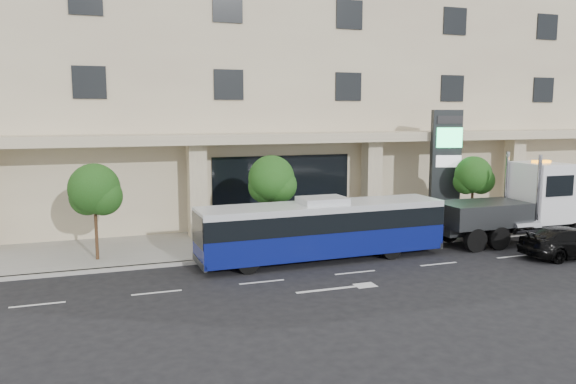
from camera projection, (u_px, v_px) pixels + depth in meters
name	position (u px, v px, depth m)	size (l,w,h in m)	color
ground	(340.00, 263.00, 24.46)	(120.00, 120.00, 0.00)	black
sidewalk	(300.00, 238.00, 29.13)	(120.00, 6.00, 0.15)	gray
curb	(322.00, 251.00, 26.32)	(120.00, 0.30, 0.15)	gray
convention_center	(247.00, 61.00, 37.50)	(60.00, 17.60, 20.00)	tan
tree_left	(95.00, 192.00, 24.16)	(2.27, 2.20, 4.22)	#422B19
tree_mid	(272.00, 182.00, 26.73)	(2.28, 2.20, 4.38)	#422B19
tree_right	(474.00, 177.00, 30.48)	(2.10, 2.00, 4.04)	#422B19
city_bus	(322.00, 228.00, 24.87)	(11.24, 2.64, 2.83)	black
tow_truck	(525.00, 205.00, 28.46)	(9.90, 2.57, 4.52)	#2D3033
black_sedan	(570.00, 242.00, 25.44)	(1.94, 4.77, 1.38)	black
signage_pylon	(445.00, 168.00, 31.44)	(1.72, 1.04, 6.54)	black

